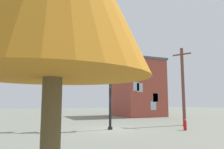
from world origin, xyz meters
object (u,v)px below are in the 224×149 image
object	(u,v)px
utility_pole	(183,85)
fire_hydrant	(185,125)
brick_building	(137,88)
signal_pole_assembly	(86,74)

from	to	relation	value
utility_pole	fire_hydrant	distance (m)	5.05
fire_hydrant	brick_building	bearing A→B (deg)	-107.07
signal_pole_assembly	utility_pole	xyz separation A→B (m)	(-9.35, 0.58, -0.64)
utility_pole	fire_hydrant	bearing A→B (deg)	48.93
signal_pole_assembly	brick_building	distance (m)	17.15
brick_building	utility_pole	bearing A→B (deg)	79.58
fire_hydrant	signal_pole_assembly	bearing A→B (deg)	-26.56
fire_hydrant	utility_pole	bearing A→B (deg)	-131.07
signal_pole_assembly	brick_building	xyz separation A→B (m)	(-11.76, -12.49, -0.13)
fire_hydrant	brick_building	distance (m)	17.09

